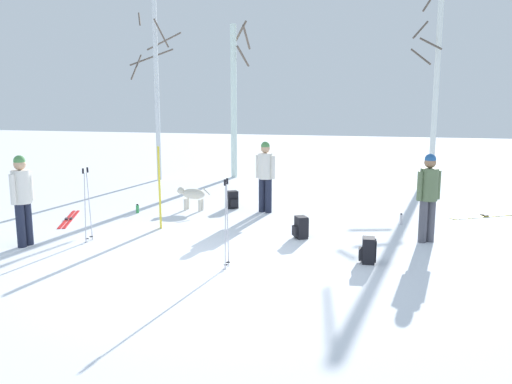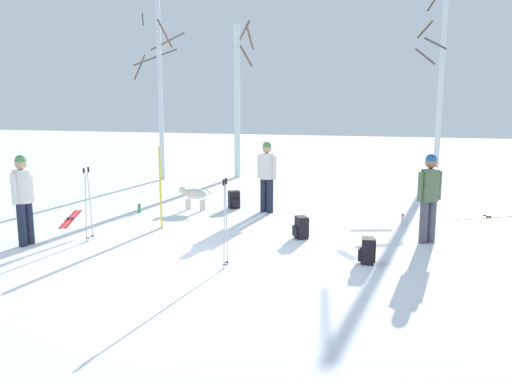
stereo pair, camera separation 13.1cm
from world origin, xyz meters
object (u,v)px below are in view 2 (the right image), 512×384
(ski_poles_0, at_px, (225,221))
(person_2, at_px, (23,194))
(ski_poles_1, at_px, (88,202))
(water_bottle_1, at_px, (139,208))
(ski_pair_lying_0, at_px, (489,216))
(ski_pair_lying_1, at_px, (71,218))
(backpack_0, at_px, (234,200))
(person_0, at_px, (267,172))
(birch_tree_0, at_px, (159,85))
(dog, at_px, (194,195))
(birch_tree_2, at_px, (440,75))
(backpack_1, at_px, (367,251))
(ski_pair_planted_1, at_px, (160,188))
(birch_tree_1, at_px, (238,98))
(water_bottle_0, at_px, (403,220))
(backpack_2, at_px, (301,228))
(person_1, at_px, (429,192))

(ski_poles_0, bearing_deg, person_2, 174.93)
(ski_poles_1, bearing_deg, water_bottle_1, 94.84)
(ski_poles_0, distance_m, ski_poles_1, 3.21)
(ski_pair_lying_0, relative_size, ski_pair_lying_1, 1.00)
(backpack_0, bearing_deg, person_2, -124.21)
(person_0, bearing_deg, birch_tree_0, 137.78)
(dog, height_order, birch_tree_2, birch_tree_2)
(ski_pair_lying_1, relative_size, backpack_1, 3.95)
(ski_pair_lying_0, relative_size, backpack_1, 3.96)
(ski_pair_lying_0, xyz_separation_m, birch_tree_0, (-9.77, 3.42, 3.13))
(person_2, distance_m, ski_pair_lying_0, 10.12)
(backpack_0, relative_size, water_bottle_1, 2.02)
(ski_poles_1, height_order, water_bottle_1, ski_poles_1)
(person_2, relative_size, ski_pair_planted_1, 0.98)
(birch_tree_1, bearing_deg, water_bottle_0, -46.89)
(ski_poles_0, relative_size, backpack_0, 3.37)
(water_bottle_1, bearing_deg, ski_pair_lying_0, 11.01)
(person_0, height_order, backpack_2, person_0)
(water_bottle_0, relative_size, birch_tree_1, 0.05)
(backpack_1, xyz_separation_m, water_bottle_1, (-5.53, 2.69, -0.11))
(ski_pair_lying_1, bearing_deg, birch_tree_0, 94.00)
(backpack_1, relative_size, birch_tree_0, 0.07)
(ski_pair_lying_1, bearing_deg, ski_pair_planted_1, -6.19)
(ski_poles_1, height_order, birch_tree_1, birch_tree_1)
(person_0, height_order, birch_tree_0, birch_tree_0)
(ski_pair_lying_0, relative_size, birch_tree_1, 0.33)
(ski_pair_planted_1, distance_m, backpack_0, 2.58)
(person_0, xyz_separation_m, birch_tree_0, (-4.61, 4.18, 2.16))
(backpack_0, relative_size, backpack_2, 1.00)
(ski_poles_1, xyz_separation_m, water_bottle_1, (-0.22, 2.56, -0.67))
(backpack_0, height_order, backpack_2, same)
(ski_pair_lying_1, bearing_deg, water_bottle_0, 9.99)
(birch_tree_2, bearing_deg, backpack_1, -98.87)
(backpack_0, bearing_deg, backpack_1, -47.38)
(birch_tree_2, bearing_deg, water_bottle_1, -126.83)
(birch_tree_0, height_order, birch_tree_2, birch_tree_2)
(person_2, distance_m, ski_pair_planted_1, 2.68)
(person_0, xyz_separation_m, backpack_2, (1.21, -2.19, -0.77))
(person_0, distance_m, person_2, 5.44)
(dog, bearing_deg, water_bottle_0, -3.67)
(person_1, distance_m, ski_pair_lying_0, 3.23)
(person_0, relative_size, ski_poles_0, 1.16)
(ski_pair_lying_1, relative_size, ski_poles_0, 1.17)
(birch_tree_0, height_order, birch_tree_1, birch_tree_0)
(person_2, bearing_deg, backpack_1, 3.99)
(backpack_1, bearing_deg, ski_poles_1, 178.60)
(ski_pair_lying_0, xyz_separation_m, birch_tree_1, (-7.41, 4.52, 2.69))
(person_0, distance_m, ski_pair_lying_0, 5.30)
(person_1, relative_size, water_bottle_0, 7.08)
(ski_pair_lying_0, xyz_separation_m, water_bottle_0, (-1.98, -1.29, 0.10))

